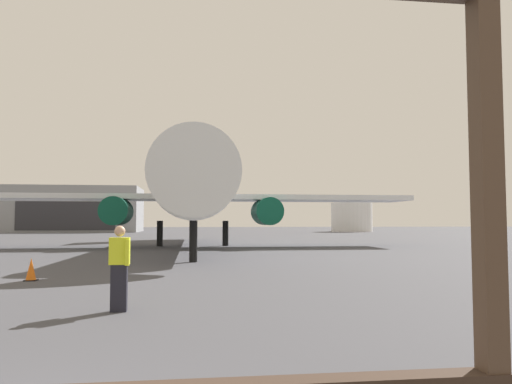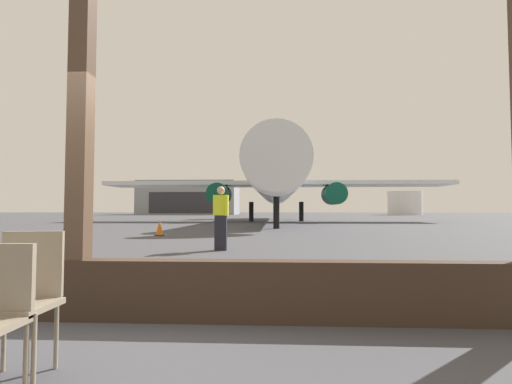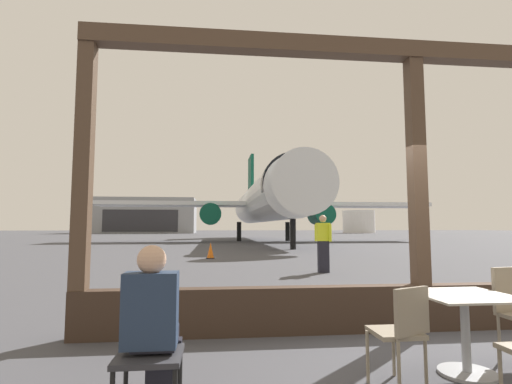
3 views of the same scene
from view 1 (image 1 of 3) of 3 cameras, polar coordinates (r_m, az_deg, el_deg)
ground_plane at (r=43.93m, az=-10.03°, el=-5.74°), size 220.00×220.00×0.00m
airplane at (r=35.04m, az=-7.30°, el=-0.17°), size 31.48×33.13×10.76m
ground_crew_worker at (r=10.50m, az=-15.59°, el=-8.38°), size 0.44×0.42×1.74m
traffic_cone at (r=16.82m, az=-24.66°, el=-8.22°), size 0.36×0.36×0.70m
distant_hangar at (r=89.60m, az=-20.27°, el=-1.93°), size 21.87×12.47×7.62m
fuel_storage_tank at (r=87.29m, az=11.04°, el=-2.89°), size 7.10×7.10×5.02m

